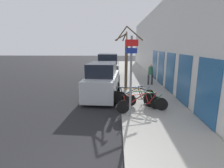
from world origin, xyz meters
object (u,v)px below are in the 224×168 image
at_px(bicycle_1, 145,101).
at_px(pedestrian_near, 151,73).
at_px(street_tree, 126,60).
at_px(bicycle_4, 135,95).
at_px(bicycle_0, 140,104).
at_px(parked_car_0, 103,81).
at_px(bicycle_3, 136,97).
at_px(signpost, 131,73).
at_px(bicycle_2, 133,98).
at_px(parked_car_1, 108,68).

bearing_deg(bicycle_1, pedestrian_near, 9.42).
bearing_deg(street_tree, bicycle_4, -82.70).
xyz_separation_m(bicycle_0, parked_car_0, (-1.96, 2.91, 0.44)).
distance_m(bicycle_1, pedestrian_near, 5.40).
relative_size(bicycle_3, street_tree, 0.51).
height_order(signpost, bicycle_2, signpost).
bearing_deg(bicycle_1, bicycle_4, 45.76).
relative_size(bicycle_0, bicycle_4, 0.98).
height_order(bicycle_3, street_tree, street_tree).
bearing_deg(bicycle_3, street_tree, 15.16).
distance_m(bicycle_0, bicycle_1, 0.52).
distance_m(bicycle_3, street_tree, 3.52).
bearing_deg(bicycle_0, pedestrian_near, -35.48).
xyz_separation_m(bicycle_1, bicycle_3, (-0.39, 0.65, 0.00)).
bearing_deg(pedestrian_near, parked_car_0, -141.03).
bearing_deg(bicycle_1, signpost, 161.39).
height_order(signpost, parked_car_1, signpost).
xyz_separation_m(bicycle_1, parked_car_0, (-2.26, 2.49, 0.45)).
xyz_separation_m(bicycle_2, parked_car_0, (-1.69, 2.13, 0.41)).
height_order(bicycle_1, bicycle_4, bicycle_4).
relative_size(bicycle_1, bicycle_3, 0.92).
height_order(signpost, street_tree, street_tree).
distance_m(signpost, bicycle_4, 2.39).
relative_size(parked_car_0, street_tree, 1.12).
bearing_deg(bicycle_3, bicycle_1, -140.93).
bearing_deg(bicycle_4, parked_car_0, 34.23).
height_order(bicycle_0, parked_car_1, parked_car_1).
xyz_separation_m(signpost, bicycle_1, (0.79, 0.92, -1.49)).
height_order(bicycle_0, bicycle_2, bicycle_2).
bearing_deg(signpost, parked_car_0, 113.30).
height_order(signpost, bicycle_0, signpost).
xyz_separation_m(bicycle_0, pedestrian_near, (1.49, 5.66, 0.55)).
height_order(bicycle_2, bicycle_3, bicycle_2).
xyz_separation_m(parked_car_0, street_tree, (1.50, 1.24, 1.23)).
bearing_deg(pedestrian_near, street_tree, -141.93).
xyz_separation_m(bicycle_0, bicycle_4, (-0.11, 1.35, 0.00)).
distance_m(parked_car_1, pedestrian_near, 4.38).
bearing_deg(parked_car_0, parked_car_1, 93.11).
height_order(bicycle_4, parked_car_1, parked_car_1).
height_order(parked_car_1, pedestrian_near, parked_car_1).
height_order(bicycle_1, parked_car_0, parked_car_0).
distance_m(parked_car_1, street_tree, 4.64).
distance_m(bicycle_1, parked_car_0, 3.39).
xyz_separation_m(bicycle_3, pedestrian_near, (1.58, 4.59, 0.55)).
xyz_separation_m(bicycle_2, bicycle_3, (0.18, 0.30, -0.04)).
distance_m(signpost, street_tree, 4.65).
relative_size(parked_car_1, street_tree, 1.12).
bearing_deg(bicycle_2, parked_car_1, 26.13).
height_order(bicycle_2, parked_car_1, parked_car_1).
bearing_deg(street_tree, signpost, -90.40).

